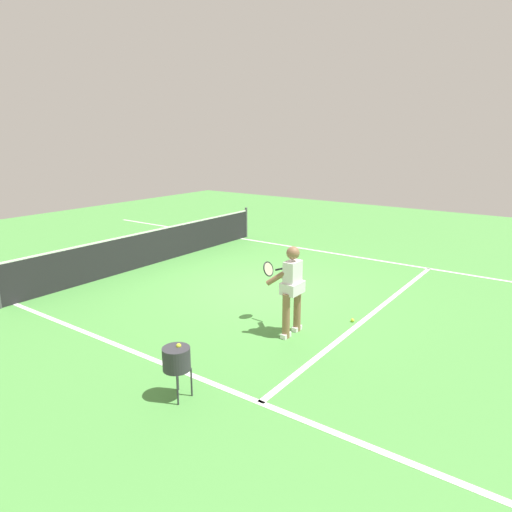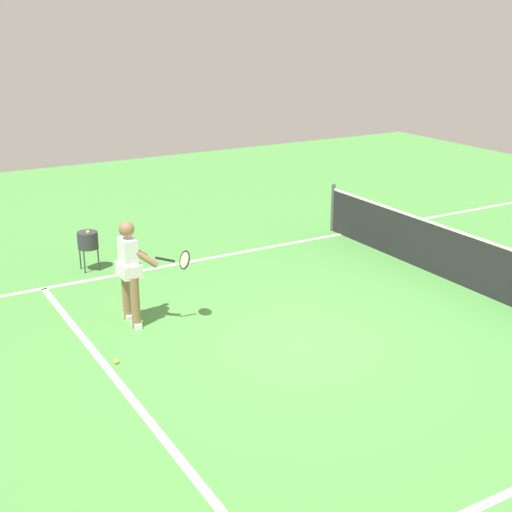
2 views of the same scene
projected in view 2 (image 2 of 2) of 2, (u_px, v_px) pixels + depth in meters
ground_plane at (304, 339)px, 9.81m from camera, size 27.08×27.08×0.00m
service_line_marking at (122, 387)px, 8.54m from camera, size 7.52×0.10×0.01m
sideline_left_marking at (190, 262)px, 12.88m from camera, size 0.10×18.83×0.01m
court_net at (482, 266)px, 11.29m from camera, size 8.20×0.08×0.99m
tennis_player at (131, 269)px, 10.05m from camera, size 0.78×0.92×1.55m
tennis_ball_near at (116, 361)px, 9.11m from camera, size 0.07×0.07×0.07m
ball_hopper at (88, 240)px, 12.31m from camera, size 0.36×0.36×0.74m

